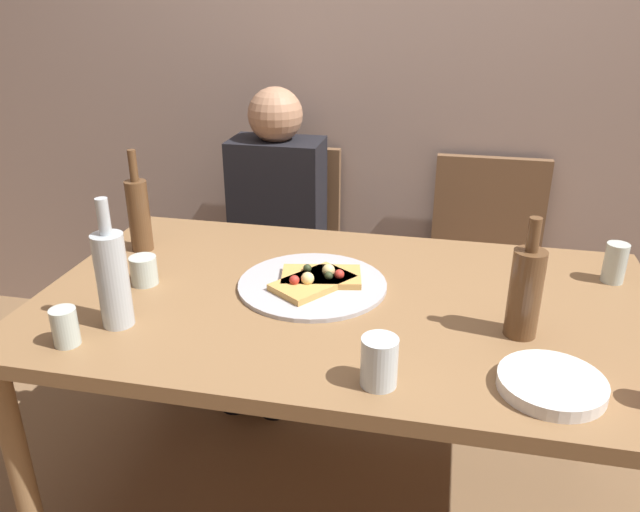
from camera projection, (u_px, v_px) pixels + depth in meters
The scene contains 17 objects.
ground_plane at pixel (342, 508), 1.97m from camera, with size 8.00×8.00×0.00m, color brown.
back_wall at pixel (398, 45), 2.43m from camera, with size 6.00×0.10×2.60m, color gray.
dining_table at pixel (346, 321), 1.70m from camera, with size 1.65×0.96×0.75m.
pizza_tray at pixel (312, 285), 1.73m from camera, with size 0.41×0.41×0.01m, color #ADADB2.
pizza_slice_last at pixel (312, 282), 1.70m from camera, with size 0.23×0.25×0.05m.
pizza_slice_extra at pixel (322, 276), 1.74m from camera, with size 0.24×0.17×0.05m.
wine_bottle at pixel (525, 291), 1.45m from camera, with size 0.08×0.08×0.30m.
beer_bottle at pixel (113, 277), 1.49m from camera, with size 0.08×0.08×0.33m.
water_bottle at pixel (139, 213), 1.93m from camera, with size 0.07×0.07×0.32m.
tumbler_near at pixel (65, 327), 1.44m from camera, with size 0.06×0.06×0.09m, color #B7C6BC.
tumbler_far at pixel (144, 270), 1.73m from camera, with size 0.07×0.07×0.08m, color #B7C6BC.
wine_glass at pixel (615, 263), 1.74m from camera, with size 0.06×0.06×0.11m, color #B7C6BC.
short_glass at pixel (379, 362), 1.29m from camera, with size 0.08×0.08×0.11m, color silver.
plate_stack at pixel (551, 384), 1.29m from camera, with size 0.22×0.22×0.03m, color white.
chair_left at pixel (283, 243), 2.63m from camera, with size 0.44×0.44×0.90m.
chair_right at pixel (485, 260), 2.47m from camera, with size 0.44×0.44×0.90m.
guest_in_sweater at pixel (272, 228), 2.44m from camera, with size 0.36×0.56×1.17m.
Camera 1 is at (0.24, -1.46, 1.52)m, focal length 34.95 mm.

